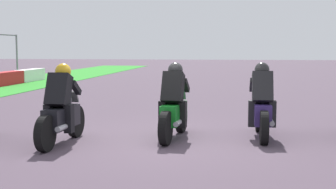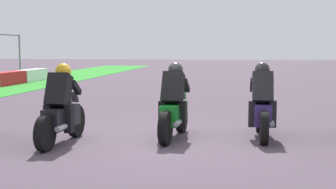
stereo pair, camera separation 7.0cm
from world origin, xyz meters
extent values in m
plane|color=#4B3C4A|center=(0.00, 0.00, 0.00)|extent=(120.00, 120.00, 0.00)
cube|color=red|center=(12.12, 9.50, 0.32)|extent=(2.64, 0.60, 0.64)
cube|color=white|center=(14.81, 9.50, 0.32)|extent=(2.64, 0.60, 0.64)
cylinder|color=slate|center=(16.96, 11.25, 1.27)|extent=(0.10, 0.10, 2.54)
cylinder|color=black|center=(1.23, -1.86, 0.32)|extent=(0.64, 0.15, 0.64)
cylinder|color=black|center=(-0.17, -1.88, 0.32)|extent=(0.64, 0.15, 0.64)
cube|color=navy|center=(0.53, -1.87, 0.50)|extent=(1.10, 0.34, 0.40)
ellipsoid|color=navy|center=(0.63, -1.87, 0.80)|extent=(0.48, 0.31, 0.24)
cube|color=red|center=(0.02, -1.88, 0.52)|extent=(0.06, 0.16, 0.08)
cylinder|color=#A5A5AD|center=(0.18, -2.04, 0.37)|extent=(0.42, 0.11, 0.10)
cube|color=black|center=(0.43, -1.88, 1.02)|extent=(0.49, 0.41, 0.66)
sphere|color=#242424|center=(0.65, -1.87, 1.36)|extent=(0.30, 0.30, 0.30)
cube|color=slate|center=(1.03, -1.87, 0.84)|extent=(0.16, 0.26, 0.23)
cube|color=black|center=(0.40, -1.68, 0.50)|extent=(0.18, 0.14, 0.52)
cube|color=black|center=(0.41, -2.08, 0.50)|extent=(0.18, 0.14, 0.52)
cube|color=black|center=(0.80, -1.69, 1.04)|extent=(0.39, 0.11, 0.31)
cube|color=black|center=(0.81, -2.05, 1.04)|extent=(0.39, 0.11, 0.31)
cylinder|color=black|center=(0.90, -0.21, 0.32)|extent=(0.65, 0.20, 0.64)
cylinder|color=black|center=(-0.49, -0.08, 0.32)|extent=(0.65, 0.20, 0.64)
cube|color=#157B22|center=(0.21, -0.14, 0.50)|extent=(1.13, 0.42, 0.40)
ellipsoid|color=#157B22|center=(0.31, -0.15, 0.80)|extent=(0.51, 0.34, 0.24)
cube|color=red|center=(-0.30, -0.09, 0.52)|extent=(0.08, 0.17, 0.08)
cylinder|color=#A5A5AD|center=(-0.16, -0.27, 0.37)|extent=(0.43, 0.14, 0.10)
cube|color=black|center=(0.11, -0.13, 1.02)|extent=(0.52, 0.44, 0.66)
sphere|color=#242424|center=(0.33, -0.15, 1.36)|extent=(0.33, 0.33, 0.30)
cube|color=gray|center=(0.70, -0.19, 0.84)|extent=(0.18, 0.27, 0.23)
cube|color=black|center=(0.11, 0.07, 0.50)|extent=(0.19, 0.16, 0.52)
cube|color=black|center=(0.07, -0.33, 0.50)|extent=(0.19, 0.16, 0.52)
cube|color=black|center=(0.50, 0.01, 1.04)|extent=(0.39, 0.14, 0.31)
cube|color=black|center=(0.47, -0.35, 1.04)|extent=(0.39, 0.14, 0.31)
cylinder|color=black|center=(0.08, 1.85, 0.32)|extent=(0.65, 0.17, 0.64)
cylinder|color=black|center=(-1.32, 1.91, 0.32)|extent=(0.65, 0.17, 0.64)
cube|color=black|center=(-0.62, 1.88, 0.50)|extent=(1.11, 0.37, 0.40)
ellipsoid|color=black|center=(-0.52, 1.88, 0.80)|extent=(0.49, 0.32, 0.24)
cube|color=red|center=(-1.13, 1.90, 0.52)|extent=(0.07, 0.16, 0.08)
cylinder|color=#A5A5AD|center=(-0.98, 1.74, 0.37)|extent=(0.42, 0.12, 0.10)
cube|color=black|center=(-0.72, 1.88, 1.02)|extent=(0.50, 0.42, 0.66)
sphere|color=gold|center=(-0.50, 1.87, 1.36)|extent=(0.31, 0.31, 0.30)
cube|color=#5D5F61|center=(-0.12, 1.86, 0.84)|extent=(0.17, 0.27, 0.23)
cube|color=black|center=(-0.73, 2.09, 0.50)|extent=(0.19, 0.15, 0.52)
cube|color=black|center=(-0.75, 1.69, 0.50)|extent=(0.19, 0.15, 0.52)
cube|color=black|center=(-0.34, 2.05, 1.04)|extent=(0.39, 0.12, 0.31)
cube|color=black|center=(-0.35, 1.69, 1.04)|extent=(0.39, 0.12, 0.31)
camera|label=1|loc=(-8.99, -1.33, 1.81)|focal=50.34mm
camera|label=2|loc=(-8.98, -1.40, 1.81)|focal=50.34mm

